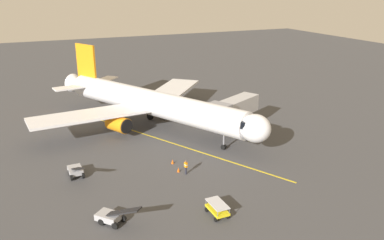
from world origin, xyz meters
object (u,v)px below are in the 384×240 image
(ground_crew_marshaller, at_px, (186,167))
(baggage_cart_near_nose, at_px, (217,209))
(jet_bridge, at_px, (231,110))
(safety_cone_nose_left, at_px, (178,170))
(airplane, at_px, (150,103))
(safety_cone_nose_right, at_px, (172,162))
(safety_cone_wing_port, at_px, (247,130))
(belt_loader_starboard_side, at_px, (111,216))
(belt_loader_portside, at_px, (76,170))

(ground_crew_marshaller, height_order, baggage_cart_near_nose, ground_crew_marshaller)
(jet_bridge, xyz_separation_m, baggage_cart_near_nose, (11.80, 18.64, -3.11))
(safety_cone_nose_left, bearing_deg, baggage_cart_near_nose, 89.81)
(jet_bridge, bearing_deg, safety_cone_nose_left, 35.92)
(airplane, xyz_separation_m, safety_cone_nose_right, (1.67, 13.71, -3.73))
(airplane, xyz_separation_m, safety_cone_wing_port, (-12.62, 7.75, -3.73))
(belt_loader_starboard_side, xyz_separation_m, safety_cone_nose_left, (-9.70, -7.36, -0.44))
(safety_cone_wing_port, bearing_deg, jet_bridge, -3.37)
(ground_crew_marshaller, height_order, belt_loader_starboard_side, belt_loader_starboard_side)
(baggage_cart_near_nose, bearing_deg, safety_cone_nose_left, -90.19)
(safety_cone_nose_left, bearing_deg, belt_loader_portside, -18.56)
(airplane, xyz_separation_m, belt_loader_starboard_side, (11.54, 23.47, -3.29))
(airplane, bearing_deg, belt_loader_starboard_side, 63.82)
(baggage_cart_near_nose, bearing_deg, ground_crew_marshaller, -93.92)
(safety_cone_nose_right, relative_size, safety_cone_wing_port, 1.00)
(jet_bridge, bearing_deg, airplane, -37.42)
(jet_bridge, relative_size, safety_cone_wing_port, 19.97)
(ground_crew_marshaller, relative_size, baggage_cart_near_nose, 0.65)
(belt_loader_portside, relative_size, belt_loader_starboard_side, 1.10)
(safety_cone_wing_port, bearing_deg, ground_crew_marshaller, 33.61)
(belt_loader_portside, distance_m, belt_loader_starboard_side, 11.26)
(jet_bridge, distance_m, ground_crew_marshaller, 14.86)
(jet_bridge, xyz_separation_m, safety_cone_wing_port, (-2.70, 0.16, -3.49))
(jet_bridge, relative_size, safety_cone_nose_right, 19.97)
(ground_crew_marshaller, distance_m, safety_cone_nose_left, 1.21)
(ground_crew_marshaller, bearing_deg, safety_cone_nose_left, -54.72)
(jet_bridge, height_order, safety_cone_wing_port, jet_bridge)
(jet_bridge, xyz_separation_m, safety_cone_nose_right, (11.59, 6.11, -3.49))
(airplane, relative_size, belt_loader_portside, 8.09)
(safety_cone_nose_right, xyz_separation_m, safety_cone_wing_port, (-14.29, -5.95, 0.00))
(jet_bridge, bearing_deg, ground_crew_marshaller, 40.02)
(belt_loader_portside, height_order, safety_cone_nose_right, belt_loader_portside)
(belt_loader_portside, bearing_deg, belt_loader_starboard_side, 98.16)
(ground_crew_marshaller, xyz_separation_m, baggage_cart_near_nose, (0.64, 9.26, -0.23))
(ground_crew_marshaller, relative_size, belt_loader_starboard_side, 0.41)
(safety_cone_nose_right, distance_m, safety_cone_wing_port, 15.48)
(ground_crew_marshaller, height_order, safety_cone_nose_left, ground_crew_marshaller)
(jet_bridge, distance_m, safety_cone_nose_left, 14.94)
(ground_crew_marshaller, xyz_separation_m, belt_loader_starboard_side, (10.30, 6.51, -0.17))
(ground_crew_marshaller, bearing_deg, baggage_cart_near_nose, 86.08)
(airplane, distance_m, safety_cone_nose_left, 16.64)
(airplane, relative_size, belt_loader_starboard_side, 8.86)
(safety_cone_nose_left, height_order, safety_cone_nose_right, same)
(airplane, bearing_deg, jet_bridge, 142.58)
(baggage_cart_near_nose, distance_m, belt_loader_starboard_side, 10.05)
(baggage_cart_near_nose, bearing_deg, safety_cone_nose_right, -90.94)
(jet_bridge, xyz_separation_m, ground_crew_marshaller, (11.16, 9.37, -2.88))
(safety_cone_nose_right, bearing_deg, safety_cone_nose_left, 85.92)
(ground_crew_marshaller, bearing_deg, safety_cone_nose_right, -82.50)
(jet_bridge, height_order, ground_crew_marshaller, jet_bridge)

